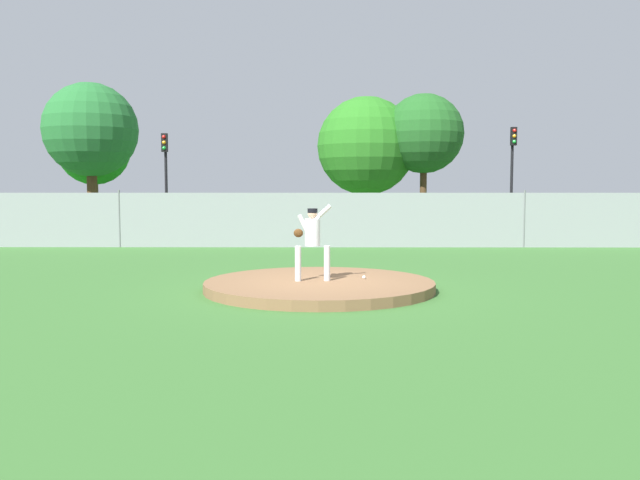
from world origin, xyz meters
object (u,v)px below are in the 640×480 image
Objects in this scene: pitcher_youth at (312,236)px; parked_car_red at (546,221)px; parked_car_silver at (393,219)px; baseball at (364,277)px; traffic_cone_orange at (244,231)px; parked_car_burgundy at (132,219)px; parked_car_white at (281,220)px; traffic_light_near at (165,165)px; traffic_light_far at (513,161)px.

pitcher_youth is 0.39× the size of parked_car_red.
pitcher_youth is 14.98m from parked_car_silver.
traffic_cone_orange reaches higher than baseball.
parked_car_burgundy is at bearing 122.94° from baseball.
baseball is at bearing -79.00° from parked_car_white.
traffic_cone_orange is at bearing -40.00° from traffic_light_near.
traffic_light_far is (12.88, 4.16, 3.24)m from traffic_cone_orange.
parked_car_red is 5.47m from traffic_light_far.
traffic_cone_orange is (-13.01, 0.56, -0.48)m from parked_car_red.
traffic_light_far is (8.51, 18.75, 3.25)m from baseball.
pitcher_youth is 16.50m from parked_car_burgundy.
parked_car_burgundy is at bearing 179.71° from parked_car_red.
traffic_light_near is at bearing 140.00° from traffic_cone_orange.
traffic_light_far reaches higher than traffic_light_near.
parked_car_red is at bearing -2.47° from traffic_cone_orange.
baseball is 0.02× the size of traffic_light_near.
parked_car_white is at bearing 96.39° from pitcher_youth.
parked_car_burgundy is 0.93× the size of traffic_light_far.
parked_car_burgundy is at bearing 178.48° from parked_car_white.
parked_car_white reaches higher than baseball.
parked_car_silver is 8.11× the size of traffic_cone_orange.
parked_car_white is 12.50m from traffic_light_far.
traffic_light_far reaches higher than pitcher_youth.
traffic_light_near is (-17.30, 4.16, 2.55)m from parked_car_red.
parked_car_red is 17.97m from traffic_light_near.
pitcher_youth is 0.34× the size of parked_car_burgundy.
parked_car_silver is (4.85, 0.38, 0.03)m from parked_car_white.
traffic_light_near is (-5.95, 4.24, 2.50)m from parked_car_white.
pitcher_youth is at bearing -116.82° from traffic_light_far.
parked_car_white is at bearing -179.59° from parked_car_red.
traffic_cone_orange is (-1.66, 0.64, -0.53)m from parked_car_white.
parked_car_silver reaches higher than traffic_cone_orange.
parked_car_white is at bearing 101.00° from baseball.
traffic_light_near is at bearing 115.45° from baseball.
traffic_light_far is at bearing 34.75° from parked_car_silver.
traffic_light_far is (9.63, 19.04, 2.35)m from pitcher_youth.
parked_car_burgundy is (-6.44, 0.17, 0.01)m from parked_car_white.
pitcher_youth reaches higher than parked_car_white.
baseball is 14.50m from parked_car_silver.
baseball is at bearing -98.49° from parked_car_silver.
baseball is 0.02× the size of parked_car_burgundy.
pitcher_youth is 21.90× the size of baseball.
parked_car_red is at bearing -0.29° from parked_car_burgundy.
traffic_cone_orange is (-4.37, 14.59, 0.02)m from baseball.
traffic_light_far is at bearing 23.16° from parked_car_white.
parked_car_silver reaches higher than parked_car_white.
parked_car_white is 4.87m from parked_car_silver.
traffic_cone_orange is (4.78, 0.47, -0.54)m from parked_car_burgundy.
baseball is at bearing -64.55° from traffic_light_near.
traffic_cone_orange is 13.92m from traffic_light_far.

